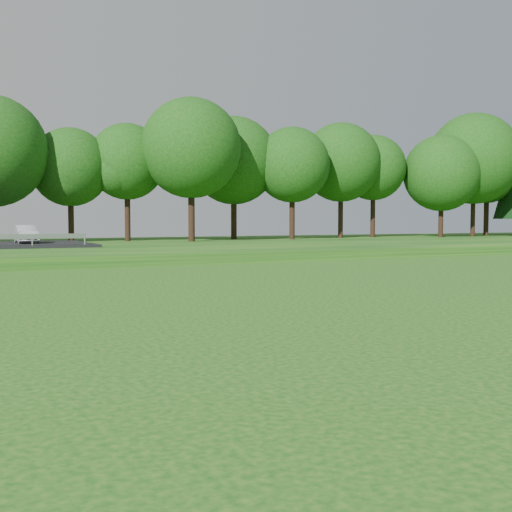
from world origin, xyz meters
name	(u,v)px	position (x,y,z in m)	size (l,w,h in m)	color
berm	(238,245)	(0.00, 34.00, 0.30)	(130.00, 30.00, 0.60)	#0D4611
walking_path	(336,259)	(0.00, 20.00, 0.02)	(130.00, 1.60, 0.04)	gray
treeline	(218,151)	(0.00, 38.00, 8.10)	(104.00, 7.00, 15.00)	#0E3D0E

